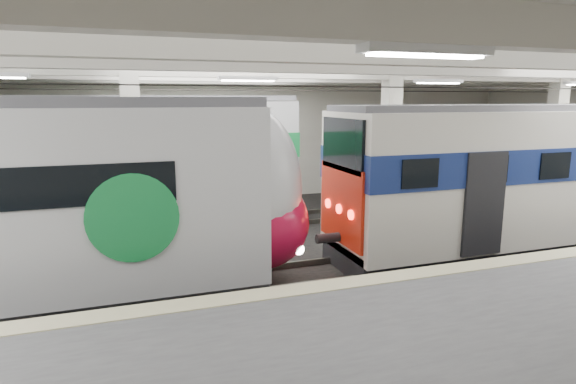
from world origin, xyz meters
name	(u,v)px	position (x,y,z in m)	size (l,w,h in m)	color
station_hall	(296,158)	(0.00, -1.74, 3.24)	(36.00, 24.00, 5.75)	black
modern_emu	(13,211)	(-5.45, 0.00, 2.19)	(13.80, 2.85, 4.45)	silver
older_rer	(538,175)	(8.19, 0.00, 2.23)	(12.81, 2.83, 4.26)	beige
far_train	(71,167)	(-4.83, 5.50, 2.33)	(14.20, 3.03, 4.52)	silver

